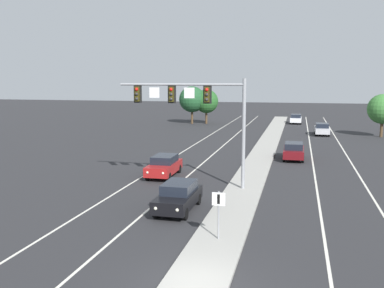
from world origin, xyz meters
name	(u,v)px	position (x,y,z in m)	size (l,w,h in m)	color
ground_plane	(195,287)	(0.00, 0.00, 0.00)	(260.00, 260.00, 0.00)	#28282B
median_island	(250,177)	(0.00, 18.00, 0.07)	(2.40, 110.00, 0.15)	#9E9B93
lane_stripe_oncoming_center	(208,159)	(-4.70, 25.00, 0.00)	(0.14, 100.00, 0.01)	silver
lane_stripe_receding_center	(313,163)	(4.70, 25.00, 0.00)	(0.14, 100.00, 0.01)	silver
edge_stripe_left	(174,157)	(-8.00, 25.00, 0.00)	(0.14, 100.00, 0.01)	silver
edge_stripe_right	(353,165)	(8.00, 25.00, 0.00)	(0.14, 100.00, 0.01)	silver
overhead_signal_mast	(198,106)	(-3.14, 14.05, 5.54)	(8.60, 0.44, 7.20)	gray
median_sign_post	(219,208)	(0.02, 4.46, 1.59)	(0.60, 0.10, 2.20)	gray
car_oncoming_black	(178,196)	(-3.03, 8.71, 0.82)	(1.85, 4.48, 1.58)	black
car_oncoming_red	(164,166)	(-6.44, 16.99, 0.82)	(1.88, 4.49, 1.58)	maroon
car_receding_darkred	(294,151)	(3.02, 26.56, 0.82)	(1.83, 4.48, 1.58)	#5B0F14
car_receding_silver	(322,129)	(6.38, 45.97, 0.82)	(1.87, 4.49, 1.58)	#B7B7BC
car_receding_white	(296,119)	(2.90, 61.06, 0.82)	(1.88, 4.49, 1.58)	silver
tree_far_left_c	(206,101)	(-11.65, 57.39, 3.72)	(3.94, 3.94, 5.70)	#4C3823
tree_far_left_b	(192,99)	(-13.92, 56.67, 4.06)	(4.29, 4.29, 6.21)	#4C3823
tree_far_right_c	(383,109)	(13.66, 45.64, 3.58)	(3.79, 3.79, 5.49)	#4C3823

